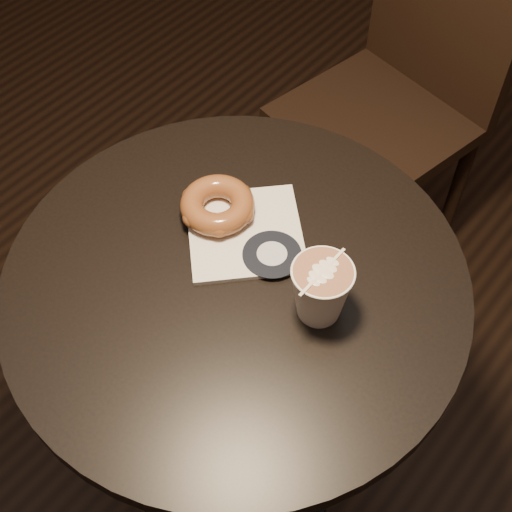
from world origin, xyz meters
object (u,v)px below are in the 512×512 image
(cafe_table, at_px, (238,344))
(pastry_bag, at_px, (245,233))
(chair, at_px, (410,69))
(doughnut, at_px, (217,205))
(latte_cup, at_px, (321,292))

(cafe_table, height_order, pastry_bag, pastry_bag)
(chair, height_order, doughnut, chair)
(pastry_bag, distance_m, doughnut, 0.06)
(chair, height_order, pastry_bag, chair)
(cafe_table, height_order, latte_cup, latte_cup)
(cafe_table, distance_m, chair, 0.82)
(doughnut, bearing_deg, latte_cup, -9.87)
(cafe_table, height_order, doughnut, doughnut)
(doughnut, height_order, latte_cup, latte_cup)
(pastry_bag, relative_size, latte_cup, 1.78)
(chair, bearing_deg, doughnut, -74.15)
(cafe_table, bearing_deg, latte_cup, 14.09)
(chair, xyz_separation_m, pastry_bag, (0.12, -0.73, 0.20))
(doughnut, bearing_deg, cafe_table, -36.31)
(pastry_bag, bearing_deg, latte_cup, -59.77)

